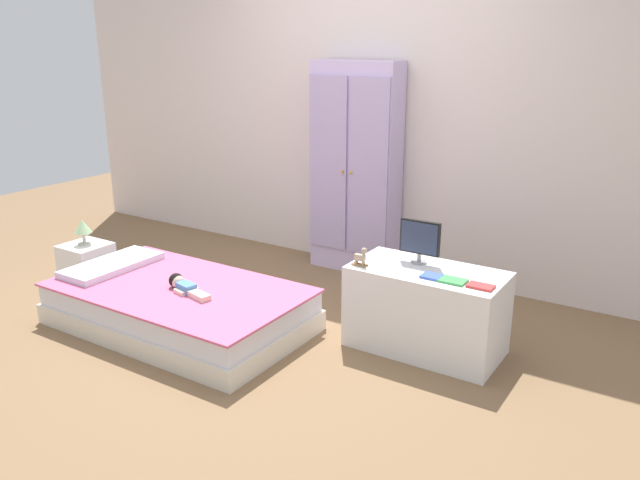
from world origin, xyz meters
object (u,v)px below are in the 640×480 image
table_lamp (83,228)px  bed (180,307)px  rocking_horse_toy (361,257)px  tv_stand (426,310)px  book_green (453,281)px  tv_monitor (420,239)px  book_blue (432,276)px  wardrobe (355,169)px  doll (182,285)px  nightstand (87,266)px  book_red (481,286)px

table_lamp → bed: bearing=-6.7°
bed → rocking_horse_toy: rocking_horse_toy is taller
table_lamp → rocking_horse_toy: (2.24, 0.29, 0.10)m
tv_stand → book_green: book_green is taller
bed → tv_monitor: 1.64m
tv_monitor → book_blue: 0.29m
tv_stand → bed: bearing=-158.9°
rocking_horse_toy → book_blue: (0.44, 0.05, -0.05)m
tv_monitor → bed: bearing=-154.8°
wardrobe → rocking_horse_toy: wardrobe is taller
table_lamp → wardrobe: (1.52, 1.47, 0.37)m
bed → tv_stand: tv_stand is taller
doll → wardrobe: size_ratio=0.23×
tv_stand → tv_monitor: 0.43m
tv_stand → book_green: bearing=-28.6°
rocking_horse_toy → book_green: rocking_horse_toy is taller
rocking_horse_toy → book_blue: 0.45m
tv_stand → wardrobe: bearing=136.9°
table_lamp → wardrobe: bearing=44.2°
rocking_horse_toy → book_green: 0.57m
wardrobe → book_blue: (1.16, -1.13, -0.32)m
tv_monitor → tv_stand: bearing=-39.3°
table_lamp → nightstand: bearing=0.0°
wardrobe → book_red: size_ratio=11.70×
tv_monitor → book_green: tv_monitor is taller
tv_monitor → book_blue: tv_monitor is taller
book_red → book_blue: bearing=180.0°
doll → nightstand: size_ratio=1.13×
bed → book_blue: (1.57, 0.47, 0.39)m
bed → book_red: book_red is taller
doll → wardrobe: (0.34, 1.64, 0.52)m
rocking_horse_toy → doll: bearing=-156.7°
nightstand → table_lamp: (0.00, 0.00, 0.31)m
bed → wardrobe: wardrobe is taller
wardrobe → book_green: size_ratio=11.15×
wardrobe → tv_monitor: 1.38m
nightstand → book_blue: bearing=7.3°
book_green → book_red: bearing=0.0°
tv_stand → rocking_horse_toy: 0.51m
book_red → book_green: bearing=180.0°
book_blue → nightstand: bearing=-172.7°
book_red → tv_stand: bearing=163.4°
wardrobe → book_blue: size_ratio=14.59×
rocking_horse_toy → book_blue: bearing=6.6°
book_red → rocking_horse_toy: bearing=-176.0°
wardrobe → tv_stand: bearing=-43.1°
bed → wardrobe: (0.41, 1.60, 0.70)m
table_lamp → book_red: table_lamp is taller
rocking_horse_toy → book_red: bearing=4.0°
nightstand → wardrobe: size_ratio=0.21×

